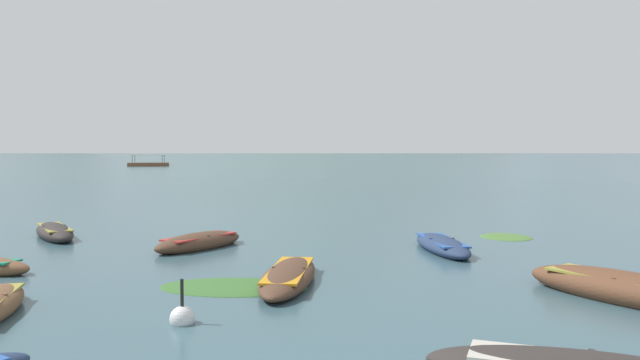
{
  "coord_description": "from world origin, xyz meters",
  "views": [
    {
      "loc": [
        0.33,
        -4.66,
        3.01
      ],
      "look_at": [
        3.35,
        56.66,
        0.08
      ],
      "focal_mm": 33.53,
      "sensor_mm": 36.0,
      "label": 1
    }
  ],
  "objects": [
    {
      "name": "mountain_1",
      "position": [
        -795.22,
        2129.37,
        103.04
      ],
      "size": [
        741.8,
        741.8,
        206.08
      ],
      "primitive_type": "cone",
      "color": "#56665B",
      "rests_on": "ground"
    },
    {
      "name": "rowboat_9",
      "position": [
        -7.94,
        16.55,
        0.19
      ],
      "size": [
        2.91,
        4.02,
        0.61
      ],
      "color": "#2D2826",
      "rests_on": "ground"
    },
    {
      "name": "mountain_2",
      "position": [
        84.99,
        2003.48,
        227.56
      ],
      "size": [
        1552.47,
        1552.47,
        455.11
      ],
      "primitive_type": "cone",
      "color": "slate",
      "rests_on": "ground"
    },
    {
      "name": "ferry_0",
      "position": [
        -28.71,
        118.79,
        0.45
      ],
      "size": [
        7.95,
        3.49,
        2.54
      ],
      "color": "brown",
      "rests_on": "ground"
    },
    {
      "name": "mountain_3",
      "position": [
        990.8,
        2316.57,
        123.4
      ],
      "size": [
        844.47,
        844.47,
        246.8
      ],
      "primitive_type": "cone",
      "color": "slate",
      "rests_on": "ground"
    },
    {
      "name": "rowboat_8",
      "position": [
        -2.52,
        13.97,
        0.19
      ],
      "size": [
        2.99,
        3.55,
        0.61
      ],
      "color": "#4C3323",
      "rests_on": "ground"
    },
    {
      "name": "weed_patch_2",
      "position": [
        7.89,
        15.86,
        0.0
      ],
      "size": [
        1.81,
        2.01,
        0.14
      ],
      "primitive_type": "ellipsoid",
      "rotation": [
        0.0,
        0.0,
        0.02
      ],
      "color": "#477033",
      "rests_on": "ground"
    },
    {
      "name": "rowboat_3",
      "position": [
        7.07,
        6.96,
        0.23
      ],
      "size": [
        3.29,
        4.38,
        0.74
      ],
      "color": "brown",
      "rests_on": "ground"
    },
    {
      "name": "weed_patch_1",
      "position": [
        -0.95,
        8.54,
        0.0
      ],
      "size": [
        3.53,
        2.32,
        0.14
      ],
      "primitive_type": "ellipsoid",
      "rotation": [
        0.0,
        0.0,
        3.01
      ],
      "color": "#38662D",
      "rests_on": "ground"
    },
    {
      "name": "rowboat_4",
      "position": [
        0.27,
        8.87,
        0.16
      ],
      "size": [
        1.74,
        4.42,
        0.51
      ],
      "color": "#4C3323",
      "rests_on": "ground"
    },
    {
      "name": "rowboat_5",
      "position": [
        4.92,
        13.15,
        0.17
      ],
      "size": [
        1.32,
        4.13,
        0.53
      ],
      "color": "navy",
      "rests_on": "ground"
    },
    {
      "name": "ground_plane",
      "position": [
        0.0,
        1500.0,
        0.0
      ],
      "size": [
        6000.0,
        6000.0,
        0.0
      ],
      "primitive_type": "plane",
      "color": "#385660"
    },
    {
      "name": "mooring_buoy",
      "position": [
        -1.58,
        5.76,
        0.1
      ],
      "size": [
        0.44,
        0.44,
        0.92
      ],
      "color": "silver",
      "rests_on": "ground"
    }
  ]
}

